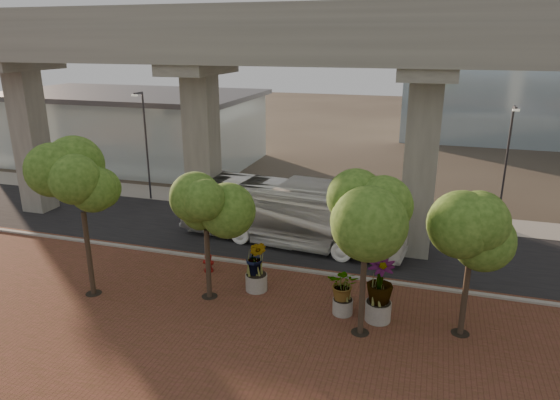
% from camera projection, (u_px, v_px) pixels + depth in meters
% --- Properties ---
extents(ground, '(160.00, 160.00, 0.00)m').
position_uv_depth(ground, '(294.00, 254.00, 26.33)').
color(ground, '#322C25').
rests_on(ground, ground).
extents(brick_plaza, '(70.00, 13.00, 0.06)m').
position_uv_depth(brick_plaza, '(237.00, 335.00, 19.05)').
color(brick_plaza, brown).
rests_on(brick_plaza, ground).
extents(asphalt_road, '(90.00, 8.00, 0.04)m').
position_uv_depth(asphalt_road, '(303.00, 240.00, 28.14)').
color(asphalt_road, black).
rests_on(asphalt_road, ground).
extents(curb_strip, '(70.00, 0.25, 0.16)m').
position_uv_depth(curb_strip, '(283.00, 268.00, 24.49)').
color(curb_strip, gray).
rests_on(curb_strip, ground).
extents(far_sidewalk, '(90.00, 3.00, 0.06)m').
position_uv_depth(far_sidewalk, '(324.00, 209.00, 33.14)').
color(far_sidewalk, gray).
rests_on(far_sidewalk, ground).
extents(transit_viaduct, '(72.00, 5.60, 12.40)m').
position_uv_depth(transit_viaduct, '(305.00, 110.00, 25.91)').
color(transit_viaduct, gray).
rests_on(transit_viaduct, ground).
extents(station_pavilion, '(23.00, 13.00, 6.30)m').
position_uv_depth(station_pavilion, '(131.00, 126.00, 45.50)').
color(station_pavilion, silver).
rests_on(station_pavilion, ground).
extents(transit_bus, '(12.90, 4.34, 3.52)m').
position_uv_depth(transit_bus, '(291.00, 213.00, 27.23)').
color(transit_bus, white).
rests_on(transit_bus, ground).
extents(fire_hydrant, '(0.49, 0.44, 0.99)m').
position_uv_depth(fire_hydrant, '(208.00, 262.00, 24.09)').
color(fire_hydrant, maroon).
rests_on(fire_hydrant, ground).
extents(planter_front, '(1.84, 1.84, 2.03)m').
position_uv_depth(planter_front, '(344.00, 286.00, 20.13)').
color(planter_front, gray).
rests_on(planter_front, ground).
extents(planter_right, '(2.52, 2.52, 2.70)m').
position_uv_depth(planter_right, '(380.00, 283.00, 19.53)').
color(planter_right, gray).
rests_on(planter_right, ground).
extents(planter_left, '(2.17, 2.17, 2.38)m').
position_uv_depth(planter_left, '(256.00, 260.00, 22.00)').
color(planter_left, '#A69F96').
rests_on(planter_left, ground).
extents(street_tree_far_west, '(3.83, 3.83, 6.70)m').
position_uv_depth(street_tree_far_west, '(80.00, 187.00, 20.59)').
color(street_tree_far_west, '#473728').
rests_on(street_tree_far_west, ground).
extents(street_tree_near_west, '(3.59, 3.59, 5.80)m').
position_uv_depth(street_tree_near_west, '(205.00, 207.00, 20.59)').
color(street_tree_near_west, '#473728').
rests_on(street_tree_near_west, ground).
extents(street_tree_near_east, '(4.00, 4.00, 6.86)m').
position_uv_depth(street_tree_near_east, '(367.00, 209.00, 17.63)').
color(street_tree_near_east, '#473728').
rests_on(street_tree_near_east, ground).
extents(street_tree_far_east, '(3.70, 3.70, 5.95)m').
position_uv_depth(street_tree_far_east, '(473.00, 230.00, 17.81)').
color(street_tree_far_east, '#473728').
rests_on(street_tree_far_east, ground).
extents(streetlamp_west, '(0.37, 1.08, 7.47)m').
position_uv_depth(streetlamp_west, '(145.00, 139.00, 33.93)').
color(streetlamp_west, '#333238').
rests_on(streetlamp_west, ground).
extents(streetlamp_east, '(0.36, 1.05, 7.26)m').
position_uv_depth(streetlamp_east, '(507.00, 159.00, 28.61)').
color(streetlamp_east, '#2B2B30').
rests_on(streetlamp_east, ground).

